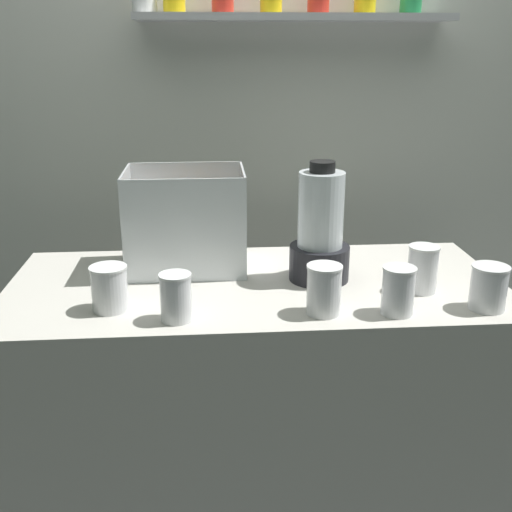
{
  "coord_description": "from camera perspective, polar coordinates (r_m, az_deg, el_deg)",
  "views": [
    {
      "loc": [
        -0.13,
        -1.63,
        1.54
      ],
      "look_at": [
        0.0,
        0.0,
        0.98
      ],
      "focal_mm": 43.46,
      "sensor_mm": 36.0,
      "label": 1
    }
  ],
  "objects": [
    {
      "name": "counter",
      "position": [
        1.97,
        0.0,
        -14.76
      ],
      "size": [
        1.4,
        0.64,
        0.9
      ],
      "primitive_type": "cube",
      "color": "beige",
      "rests_on": "ground_plane"
    },
    {
      "name": "carrot_display_bin",
      "position": [
        1.86,
        -6.32,
        1.67
      ],
      "size": [
        0.35,
        0.26,
        0.3
      ],
      "color": "white",
      "rests_on": "counter"
    },
    {
      "name": "blender_pitcher",
      "position": [
        1.75,
        5.92,
        2.09
      ],
      "size": [
        0.17,
        0.17,
        0.34
      ],
      "color": "black",
      "rests_on": "counter"
    },
    {
      "name": "juice_cup_carrot_rightmost",
      "position": [
        1.68,
        20.59,
        -2.92
      ],
      "size": [
        0.09,
        0.09,
        0.12
      ],
      "color": "white",
      "rests_on": "counter"
    },
    {
      "name": "juice_cup_pomegranate_far_right",
      "position": [
        1.74,
        15.06,
        -1.39
      ],
      "size": [
        0.08,
        0.08,
        0.13
      ],
      "color": "white",
      "rests_on": "counter"
    },
    {
      "name": "juice_cup_carrot_far_left",
      "position": [
        1.61,
        -13.32,
        -3.16
      ],
      "size": [
        0.09,
        0.09,
        0.12
      ],
      "color": "white",
      "rests_on": "counter"
    },
    {
      "name": "back_wall_unit",
      "position": [
        2.42,
        -1.33,
        12.38
      ],
      "size": [
        2.6,
        0.24,
        2.5
      ],
      "color": "silver",
      "rests_on": "ground_plane"
    },
    {
      "name": "juice_cup_beet_left",
      "position": [
        1.52,
        -7.38,
        -3.95
      ],
      "size": [
        0.08,
        0.08,
        0.12
      ],
      "color": "white",
      "rests_on": "counter"
    },
    {
      "name": "juice_cup_mango_middle",
      "position": [
        1.55,
        6.26,
        -3.26
      ],
      "size": [
        0.09,
        0.09,
        0.13
      ],
      "color": "white",
      "rests_on": "counter"
    },
    {
      "name": "juice_cup_pomegranate_right",
      "position": [
        1.58,
        12.93,
        -3.36
      ],
      "size": [
        0.08,
        0.08,
        0.12
      ],
      "color": "white",
      "rests_on": "counter"
    }
  ]
}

